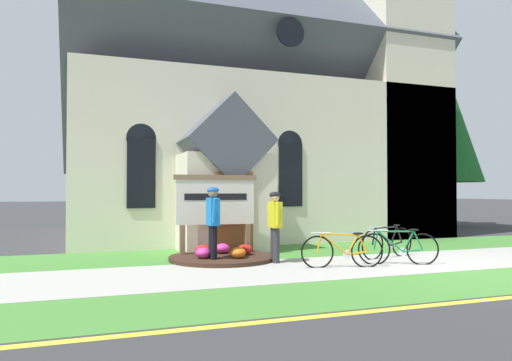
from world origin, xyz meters
TOP-DOWN VIEW (x-y plane):
  - ground at (0.00, 4.00)m, footprint 140.00×140.00m
  - sidewalk_slab at (-1.47, 1.69)m, footprint 32.00×2.78m
  - grass_verge at (-1.47, -0.68)m, footprint 32.00×1.97m
  - church_lawn at (-1.47, 4.48)m, footprint 24.00×2.80m
  - curb_paint_stripe at (-1.47, -1.82)m, footprint 28.00×0.16m
  - church_building at (-1.08, 10.21)m, footprint 13.10×11.15m
  - church_sign at (-4.29, 3.99)m, footprint 2.05×0.27m
  - flower_bed at (-4.29, 3.42)m, footprint 2.45×2.45m
  - bicycle_black at (-2.20, 1.50)m, footprint 1.71×0.49m
  - bicycle_yellow at (-0.84, 1.45)m, footprint 1.64×0.71m
  - bicycle_white at (-0.42, 2.44)m, footprint 1.73×0.48m
  - cyclist_in_orange_jersey at (-3.29, 2.61)m, footprint 0.26×0.70m
  - cyclist_in_red_jersey at (-4.61, 3.02)m, footprint 0.27×0.73m
  - roadside_conifer at (8.52, 10.51)m, footprint 3.25×3.25m

SIDE VIEW (x-z plane):
  - ground at x=0.00m, z-range 0.00..0.00m
  - curb_paint_stripe at x=-1.47m, z-range 0.00..0.01m
  - grass_verge at x=-1.47m, z-range 0.00..0.01m
  - church_lawn at x=-1.47m, z-range 0.00..0.01m
  - sidewalk_slab at x=-1.47m, z-range 0.00..0.01m
  - flower_bed at x=-4.29m, z-range -0.09..0.25m
  - bicycle_black at x=-2.20m, z-range -0.02..0.74m
  - bicycle_yellow at x=-0.84m, z-range -0.03..0.77m
  - bicycle_white at x=-0.42m, z-range -0.03..0.78m
  - cyclist_in_orange_jersey at x=-3.29m, z-range 0.13..1.73m
  - cyclist_in_red_jersey at x=-4.61m, z-range 0.15..1.86m
  - church_sign at x=-4.29m, z-range 0.32..2.33m
  - roadside_conifer at x=8.52m, z-range 1.00..8.32m
  - church_building at x=-1.08m, z-range -2.04..11.89m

